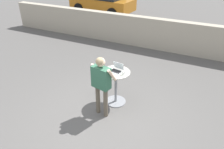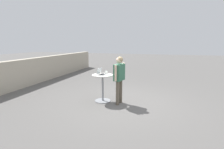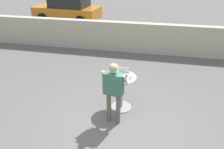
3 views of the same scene
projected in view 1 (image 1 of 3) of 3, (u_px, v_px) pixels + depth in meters
ground_plane at (105, 118)px, 5.49m from camera, size 50.00×50.00×0.00m
pavement_kerb at (160, 34)px, 9.05m from camera, size 15.35×0.35×1.28m
cafe_table at (116, 84)px, 5.80m from camera, size 0.74×0.74×0.95m
laptop at (117, 69)px, 5.63m from camera, size 0.34×0.31×0.22m
coffee_mug at (123, 73)px, 5.47m from camera, size 0.12×0.09×0.10m
standing_person at (101, 80)px, 5.14m from camera, size 0.63×0.34×1.61m
parked_car_near_street at (103, 1)px, 14.06m from camera, size 4.25×2.16×1.67m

